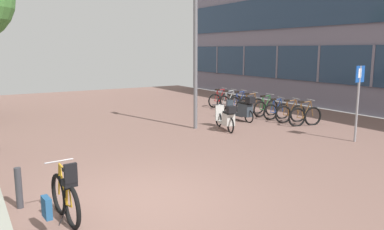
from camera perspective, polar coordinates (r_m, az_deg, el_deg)
name	(u,v)px	position (r m, az deg, el deg)	size (l,w,h in m)	color
ground	(206,188)	(8.10, 2.09, -10.86)	(21.00, 40.00, 0.13)	black
bicycle_foreground	(64,198)	(6.79, -18.73, -11.77)	(0.63, 1.41, 1.11)	black
bicycle_rack_00	(305,116)	(14.82, 16.64, -0.19)	(1.41, 0.49, 1.02)	black
bicycle_rack_01	(291,114)	(15.39, 14.62, 0.21)	(1.35, 0.49, 0.98)	black
bicycle_rack_02	(277,111)	(15.95, 12.61, 0.57)	(1.26, 0.48, 0.93)	black
bicycle_rack_03	(266,108)	(16.59, 11.05, 1.04)	(1.39, 0.48, 0.98)	black
bicycle_rack_04	(250,106)	(17.04, 8.76, 1.36)	(1.39, 0.50, 1.01)	black
bicycle_rack_05	(240,104)	(17.66, 7.22, 1.70)	(1.38, 0.48, 1.02)	black
bicycle_rack_06	(229,102)	(18.27, 5.63, 1.98)	(1.39, 0.48, 0.99)	black
bicycle_rack_07	(220,100)	(18.91, 4.29, 2.26)	(1.37, 0.48, 0.98)	black
scooter_near	(226,118)	(13.45, 5.18, -0.46)	(0.74, 1.72, 0.96)	black
scooter_mid	(242,109)	(15.28, 7.58, 0.84)	(0.52, 1.87, 1.04)	black
parking_sign	(358,95)	(12.64, 23.74, 2.76)	(0.40, 0.07, 2.35)	gray
lamp_post	(196,46)	(13.49, 0.54, 10.33)	(0.20, 0.52, 5.26)	slate
bollard_near	(19,188)	(7.61, -24.63, -9.95)	(0.12, 0.12, 0.76)	#38383D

